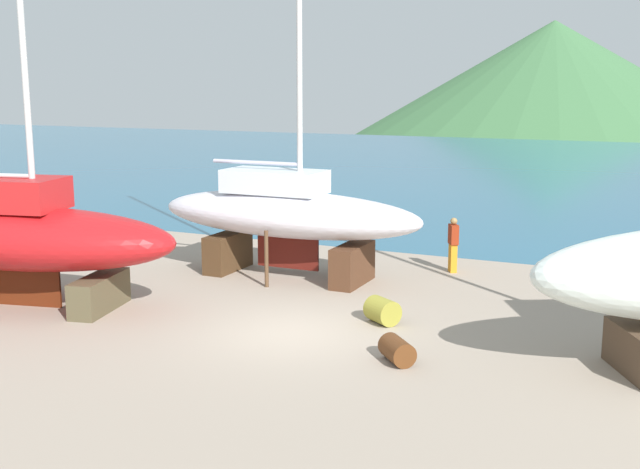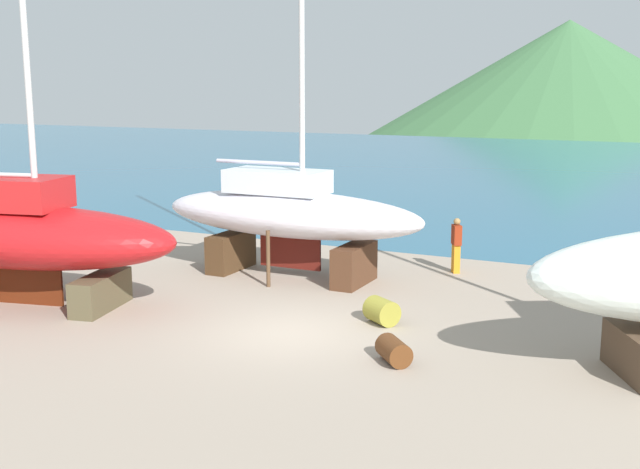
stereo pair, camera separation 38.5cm
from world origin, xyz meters
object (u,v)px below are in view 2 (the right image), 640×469
Objects in this scene: sailboat_small_center at (23,234)px; barrel_blue_faded at (382,311)px; worker at (456,244)px; barrel_by_slipway at (394,351)px; sailboat_mid_port at (289,213)px.

barrel_blue_faded is at bearing 2.58° from sailboat_small_center.
barrel_by_slipway is at bearing 66.99° from worker.
worker is 6.11m from barrel_blue_faded.
barrel_by_slipway is (10.62, 0.00, -1.66)m from sailboat_small_center.
sailboat_mid_port is 7.68m from sailboat_small_center.
barrel_blue_faded is at bearing 58.27° from worker.
sailboat_small_center is 8.30× the size of worker.
barrel_blue_faded is (4.38, -3.33, -1.67)m from sailboat_mid_port.
sailboat_small_center reaches higher than barrel_blue_faded.
barrel_blue_faded is 2.81m from barrel_by_slipway.
barrel_blue_faded is (-0.13, -6.08, -0.59)m from worker.
barrel_blue_faded is at bearing 116.64° from barrel_by_slipway.
worker is at bearing 29.72° from sailboat_small_center.
sailboat_small_center is at bearing -130.14° from sailboat_mid_port.
sailboat_mid_port reaches higher than barrel_blue_faded.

